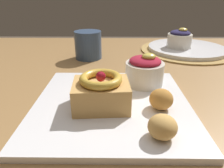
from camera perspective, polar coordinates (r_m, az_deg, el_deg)
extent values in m
cube|color=olive|center=(0.56, 6.53, 0.42)|extent=(1.58, 0.94, 0.04)
cylinder|color=#AD894C|center=(0.83, 19.94, 8.83)|extent=(0.34, 0.34, 0.00)
cube|color=white|center=(0.41, -0.03, -5.54)|extent=(0.30, 0.30, 0.01)
cube|color=tan|center=(0.38, -3.02, -3.01)|extent=(0.11, 0.09, 0.05)
torus|color=gold|center=(0.36, -3.13, 1.44)|extent=(0.08, 0.08, 0.01)
sphere|color=maroon|center=(0.36, -3.15, 2.10)|extent=(0.02, 0.02, 0.02)
cylinder|color=silver|center=(0.47, 8.99, 2.96)|extent=(0.09, 0.09, 0.05)
ellipsoid|color=#A31E33|center=(0.46, 9.24, 6.35)|extent=(0.07, 0.07, 0.02)
ellipsoid|color=#E5CC56|center=(0.46, 10.23, 7.58)|extent=(0.03, 0.03, 0.01)
ellipsoid|color=tan|center=(0.31, 13.88, -11.50)|extent=(0.04, 0.04, 0.04)
ellipsoid|color=#BC7F38|center=(0.38, 13.52, -4.13)|extent=(0.04, 0.04, 0.04)
cylinder|color=white|center=(0.83, 20.03, 9.39)|extent=(0.28, 0.28, 0.01)
cylinder|color=silver|center=(0.80, 18.23, 11.38)|extent=(0.09, 0.09, 0.05)
ellipsoid|color=#28234C|center=(0.80, 18.50, 13.36)|extent=(0.07, 0.07, 0.02)
ellipsoid|color=#E5CC56|center=(0.79, 19.17, 14.11)|extent=(0.03, 0.03, 0.01)
cylinder|color=#334766|center=(0.69, -6.65, 10.75)|extent=(0.09, 0.09, 0.09)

